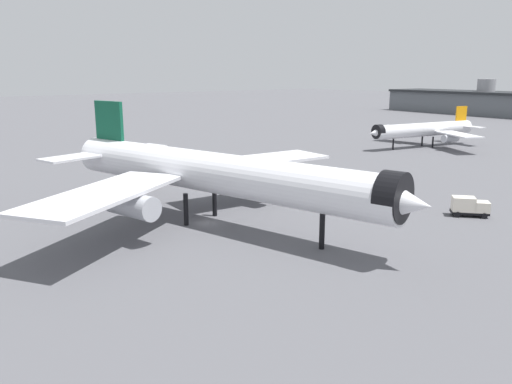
% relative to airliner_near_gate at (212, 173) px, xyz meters
% --- Properties ---
extents(ground, '(900.00, 900.00, 0.00)m').
position_rel_airliner_near_gate_xyz_m(ground, '(-0.59, -0.69, -7.47)').
color(ground, '#56565B').
extents(airliner_near_gate, '(62.73, 56.23, 16.97)m').
position_rel_airliner_near_gate_xyz_m(airliner_near_gate, '(0.00, 0.00, 0.00)').
color(airliner_near_gate, white).
rests_on(airliner_near_gate, ground).
extents(airliner_far_taxiway, '(37.13, 41.17, 11.57)m').
position_rel_airliner_near_gate_xyz_m(airliner_far_taxiway, '(-27.94, 92.65, -2.37)').
color(airliner_far_taxiway, white).
rests_on(airliner_far_taxiway, ground).
extents(service_truck_front, '(5.67, 5.34, 3.00)m').
position_rel_airliner_near_gate_xyz_m(service_truck_front, '(21.08, 33.25, -5.88)').
color(service_truck_front, black).
rests_on(service_truck_front, ground).
extents(baggage_tug_wing, '(2.66, 3.53, 1.85)m').
position_rel_airliner_near_gate_xyz_m(baggage_tug_wing, '(-22.23, 28.78, -6.50)').
color(baggage_tug_wing, black).
rests_on(baggage_tug_wing, ground).
extents(traffic_cone_near_nose, '(0.48, 0.48, 0.60)m').
position_rel_airliner_near_gate_xyz_m(traffic_cone_near_nose, '(-31.87, 17.94, -7.17)').
color(traffic_cone_near_nose, '#F2600C').
rests_on(traffic_cone_near_nose, ground).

